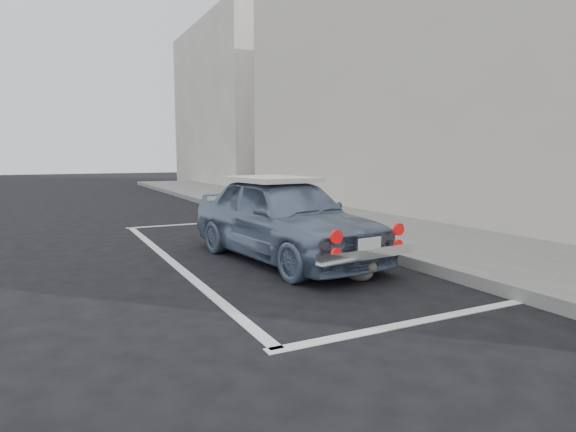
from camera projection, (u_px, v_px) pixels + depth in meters
name	position (u px, v px, depth m)	size (l,w,h in m)	color
ground	(341.00, 314.00, 4.52)	(80.00, 80.00, 0.00)	black
sidewalk	(441.00, 244.00, 7.71)	(2.80, 40.00, 0.15)	slate
shop_building	(488.00, 63.00, 10.45)	(3.50, 18.00, 7.00)	beige
building_far	(233.00, 106.00, 24.58)	(3.50, 10.00, 8.00)	#B5AEA4
pline_rear	(419.00, 321.00, 4.30)	(3.00, 0.12, 0.01)	silver
pline_front	(198.00, 224.00, 10.50)	(3.00, 0.12, 0.01)	silver
pline_side	(171.00, 261.00, 6.77)	(0.12, 7.00, 0.01)	silver
retro_coupe	(284.00, 217.00, 6.82)	(1.84, 3.68, 1.20)	slate
cat	(360.00, 270.00, 5.68)	(0.37, 0.52, 0.29)	#76685A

